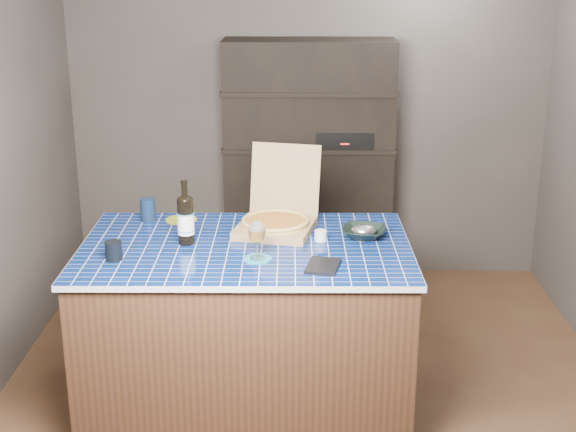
{
  "coord_description": "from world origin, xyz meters",
  "views": [
    {
      "loc": [
        -0.06,
        -4.1,
        2.36
      ],
      "look_at": [
        -0.12,
        0.0,
        1.02
      ],
      "focal_mm": 50.0,
      "sensor_mm": 36.0,
      "label": 1
    }
  ],
  "objects_px": {
    "pizza_box": "(276,220)",
    "bowl": "(364,232)",
    "kitchen_island": "(247,327)",
    "wine_glass": "(257,233)",
    "mead_bottle": "(186,219)",
    "dvd_case": "(323,266)"
  },
  "relations": [
    {
      "from": "pizza_box",
      "to": "mead_bottle",
      "type": "xyz_separation_m",
      "value": [
        -0.46,
        -0.21,
        0.07
      ]
    },
    {
      "from": "mead_bottle",
      "to": "pizza_box",
      "type": "bearing_deg",
      "value": 24.57
    },
    {
      "from": "kitchen_island",
      "to": "bowl",
      "type": "relative_size",
      "value": 7.5
    },
    {
      "from": "kitchen_island",
      "to": "wine_glass",
      "type": "distance_m",
      "value": 0.64
    },
    {
      "from": "kitchen_island",
      "to": "bowl",
      "type": "bearing_deg",
      "value": 10.9
    },
    {
      "from": "pizza_box",
      "to": "bowl",
      "type": "bearing_deg",
      "value": -0.57
    },
    {
      "from": "pizza_box",
      "to": "dvd_case",
      "type": "relative_size",
      "value": 2.66
    },
    {
      "from": "wine_glass",
      "to": "bowl",
      "type": "distance_m",
      "value": 0.65
    },
    {
      "from": "kitchen_island",
      "to": "wine_glass",
      "type": "relative_size",
      "value": 8.76
    },
    {
      "from": "mead_bottle",
      "to": "dvd_case",
      "type": "height_order",
      "value": "mead_bottle"
    },
    {
      "from": "mead_bottle",
      "to": "bowl",
      "type": "relative_size",
      "value": 1.48
    },
    {
      "from": "kitchen_island",
      "to": "dvd_case",
      "type": "xyz_separation_m",
      "value": [
        0.39,
        -0.3,
        0.47
      ]
    },
    {
      "from": "dvd_case",
      "to": "mead_bottle",
      "type": "bearing_deg",
      "value": 166.77
    },
    {
      "from": "pizza_box",
      "to": "bowl",
      "type": "height_order",
      "value": "pizza_box"
    },
    {
      "from": "mead_bottle",
      "to": "wine_glass",
      "type": "bearing_deg",
      "value": -30.51
    },
    {
      "from": "mead_bottle",
      "to": "bowl",
      "type": "xyz_separation_m",
      "value": [
        0.93,
        0.11,
        -0.1
      ]
    },
    {
      "from": "wine_glass",
      "to": "bowl",
      "type": "bearing_deg",
      "value": 31.03
    },
    {
      "from": "mead_bottle",
      "to": "wine_glass",
      "type": "relative_size",
      "value": 1.73
    },
    {
      "from": "kitchen_island",
      "to": "pizza_box",
      "type": "bearing_deg",
      "value": 55.93
    },
    {
      "from": "pizza_box",
      "to": "wine_glass",
      "type": "distance_m",
      "value": 0.45
    },
    {
      "from": "mead_bottle",
      "to": "dvd_case",
      "type": "relative_size",
      "value": 1.64
    },
    {
      "from": "kitchen_island",
      "to": "mead_bottle",
      "type": "distance_m",
      "value": 0.67
    }
  ]
}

